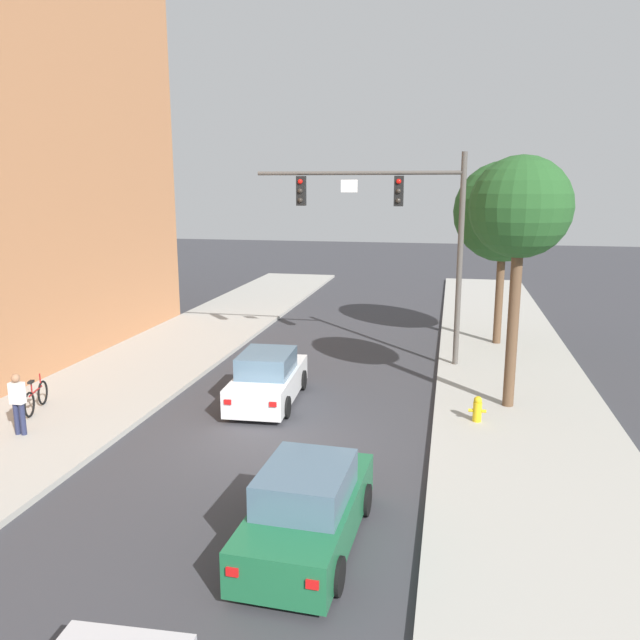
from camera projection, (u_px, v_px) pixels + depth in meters
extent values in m
plane|color=#38383D|center=(276.00, 440.00, 16.46)|extent=(120.00, 120.00, 0.00)
cube|color=#A8A59E|center=(53.00, 418.00, 17.75)|extent=(5.00, 60.00, 0.15)
cube|color=#A8A59E|center=(536.00, 458.00, 15.15)|extent=(5.00, 60.00, 0.15)
cylinder|color=#514C47|center=(460.00, 261.00, 22.17)|extent=(0.20, 0.20, 7.50)
cylinder|color=#514C47|center=(358.00, 173.00, 22.28)|extent=(7.35, 0.14, 0.14)
cube|color=black|center=(399.00, 191.00, 22.11)|extent=(0.32, 0.28, 1.05)
sphere|color=red|center=(399.00, 181.00, 21.90)|extent=(0.18, 0.18, 0.18)
sphere|color=#2D2823|center=(398.00, 191.00, 21.97)|extent=(0.18, 0.18, 0.18)
sphere|color=#2D2823|center=(398.00, 201.00, 22.04)|extent=(0.18, 0.18, 0.18)
cube|color=black|center=(301.00, 191.00, 22.82)|extent=(0.32, 0.28, 1.05)
sphere|color=red|center=(300.00, 182.00, 22.61)|extent=(0.18, 0.18, 0.18)
sphere|color=#2D2823|center=(300.00, 191.00, 22.68)|extent=(0.18, 0.18, 0.18)
sphere|color=#2D2823|center=(300.00, 200.00, 22.74)|extent=(0.18, 0.18, 0.18)
cube|color=white|center=(349.00, 186.00, 22.41)|extent=(0.60, 0.03, 0.44)
cube|color=silver|center=(268.00, 384.00, 19.28)|extent=(1.92, 4.28, 0.80)
cube|color=slate|center=(267.00, 363.00, 18.98)|extent=(1.60, 2.08, 0.64)
cylinder|color=black|center=(254.00, 378.00, 20.71)|extent=(0.25, 0.65, 0.64)
cylinder|color=black|center=(302.00, 380.00, 20.47)|extent=(0.25, 0.65, 0.64)
cylinder|color=black|center=(231.00, 404.00, 18.19)|extent=(0.25, 0.65, 0.64)
cylinder|color=black|center=(285.00, 407.00, 17.95)|extent=(0.25, 0.65, 0.64)
cube|color=red|center=(228.00, 402.00, 17.30)|extent=(0.20, 0.05, 0.14)
cube|color=red|center=(273.00, 404.00, 17.11)|extent=(0.20, 0.05, 0.14)
cube|color=#1E663D|center=(308.00, 516.00, 11.55)|extent=(1.87, 4.27, 0.80)
cube|color=slate|center=(306.00, 483.00, 11.26)|extent=(1.58, 2.06, 0.64)
cylinder|color=black|center=(287.00, 490.00, 13.03)|extent=(0.25, 0.65, 0.64)
cylinder|color=black|center=(364.00, 500.00, 12.64)|extent=(0.25, 0.65, 0.64)
cylinder|color=black|center=(242.00, 562.00, 10.56)|extent=(0.25, 0.65, 0.64)
cylinder|color=black|center=(335.00, 576.00, 10.17)|extent=(0.25, 0.65, 0.64)
cube|color=red|center=(232.00, 572.00, 9.67)|extent=(0.20, 0.05, 0.14)
cube|color=red|center=(312.00, 585.00, 9.36)|extent=(0.20, 0.05, 0.14)
cylinder|color=#232847|center=(17.00, 419.00, 16.36)|extent=(0.14, 0.14, 0.85)
cylinder|color=#232847|center=(23.00, 419.00, 16.32)|extent=(0.14, 0.14, 0.85)
cube|color=silver|center=(17.00, 393.00, 16.19)|extent=(0.36, 0.22, 0.56)
sphere|color=#9E7051|center=(15.00, 378.00, 16.11)|extent=(0.22, 0.22, 0.22)
torus|color=black|center=(43.00, 393.00, 18.62)|extent=(0.26, 0.71, 0.72)
torus|color=black|center=(29.00, 405.00, 17.60)|extent=(0.26, 0.71, 0.72)
cylinder|color=maroon|center=(36.00, 391.00, 18.06)|extent=(0.31, 0.92, 0.05)
cylinder|color=maroon|center=(32.00, 388.00, 17.77)|extent=(0.04, 0.04, 0.35)
cylinder|color=maroon|center=(40.00, 380.00, 18.43)|extent=(0.04, 0.04, 0.40)
cube|color=black|center=(31.00, 382.00, 17.73)|extent=(0.18, 0.26, 0.06)
cylinder|color=gold|center=(477.00, 412.00, 17.29)|extent=(0.24, 0.24, 0.55)
sphere|color=gold|center=(478.00, 400.00, 17.22)|extent=(0.22, 0.22, 0.22)
cylinder|color=gold|center=(471.00, 410.00, 17.32)|extent=(0.12, 0.09, 0.09)
cylinder|color=gold|center=(484.00, 411.00, 17.24)|extent=(0.12, 0.09, 0.09)
cylinder|color=brown|center=(513.00, 328.00, 18.11)|extent=(0.32, 0.32, 4.72)
sphere|color=#235123|center=(521.00, 207.00, 17.40)|extent=(2.83, 2.83, 2.83)
cylinder|color=brown|center=(499.00, 297.00, 25.64)|extent=(0.32, 0.32, 3.87)
sphere|color=#235123|center=(504.00, 212.00, 24.93)|extent=(3.97, 3.97, 3.97)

